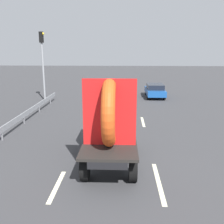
% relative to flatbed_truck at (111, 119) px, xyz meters
% --- Properties ---
extents(ground_plane, '(120.00, 120.00, 0.00)m').
position_rel_flatbed_truck_xyz_m(ground_plane, '(0.29, 0.15, -1.69)').
color(ground_plane, '#38383A').
extents(flatbed_truck, '(2.02, 4.83, 3.58)m').
position_rel_flatbed_truck_xyz_m(flatbed_truck, '(0.00, 0.00, 0.00)').
color(flatbed_truck, black).
rests_on(flatbed_truck, ground_plane).
extents(distant_sedan, '(1.67, 3.90, 1.27)m').
position_rel_flatbed_truck_xyz_m(distant_sedan, '(3.51, 14.47, -1.01)').
color(distant_sedan, black).
rests_on(distant_sedan, ground_plane).
extents(traffic_light, '(0.42, 0.36, 5.94)m').
position_rel_flatbed_truck_xyz_m(traffic_light, '(-6.50, 12.24, 2.17)').
color(traffic_light, gray).
rests_on(traffic_light, ground_plane).
extents(guardrail, '(0.10, 12.16, 0.71)m').
position_rel_flatbed_truck_xyz_m(guardrail, '(-5.68, 6.46, -1.16)').
color(guardrail, gray).
rests_on(guardrail, ground_plane).
extents(lane_dash_left_near, '(0.16, 2.16, 0.01)m').
position_rel_flatbed_truck_xyz_m(lane_dash_left_near, '(-1.75, -2.54, -1.69)').
color(lane_dash_left_near, beige).
rests_on(lane_dash_left_near, ground_plane).
extents(lane_dash_left_far, '(0.16, 2.51, 0.01)m').
position_rel_flatbed_truck_xyz_m(lane_dash_left_far, '(-1.75, 5.33, -1.69)').
color(lane_dash_left_far, beige).
rests_on(lane_dash_left_far, ground_plane).
extents(lane_dash_right_near, '(0.16, 2.96, 0.01)m').
position_rel_flatbed_truck_xyz_m(lane_dash_right_near, '(1.75, -2.11, -1.69)').
color(lane_dash_right_near, beige).
rests_on(lane_dash_right_near, ground_plane).
extents(lane_dash_right_far, '(0.16, 2.25, 0.01)m').
position_rel_flatbed_truck_xyz_m(lane_dash_right_far, '(1.75, 5.68, -1.69)').
color(lane_dash_right_far, beige).
rests_on(lane_dash_right_far, ground_plane).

